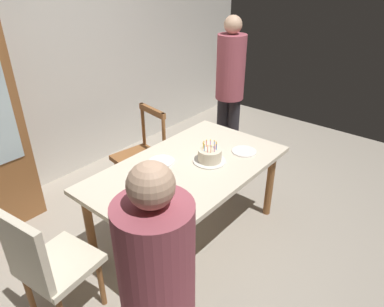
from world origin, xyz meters
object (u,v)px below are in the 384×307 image
(birthday_cake, at_px, (210,156))
(person_guest, at_px, (230,85))
(plate_near_guest, at_px, (244,151))
(person_celebrant, at_px, (159,301))
(dining_table, at_px, (188,175))
(chair_upholstered, at_px, (46,263))
(chair_spindle_back, at_px, (141,157))
(plate_near_celebrant, at_px, (169,202))
(plate_far_side, at_px, (162,161))

(birthday_cake, distance_m, person_guest, 1.34)
(plate_near_guest, relative_size, person_celebrant, 0.14)
(dining_table, bearing_deg, chair_upholstered, 173.91)
(plate_near_guest, bearing_deg, chair_upholstered, 168.63)
(person_celebrant, relative_size, person_guest, 0.92)
(chair_spindle_back, distance_m, person_guest, 1.30)
(birthday_cake, xyz_separation_m, chair_upholstered, (-1.42, 0.22, -0.26))
(dining_table, distance_m, plate_near_celebrant, 0.53)
(chair_upholstered, bearing_deg, plate_near_celebrant, -24.53)
(plate_near_guest, height_order, chair_spindle_back, chair_spindle_back)
(chair_upholstered, distance_m, person_celebrant, 1.06)
(dining_table, relative_size, chair_upholstered, 1.80)
(plate_near_celebrant, xyz_separation_m, chair_spindle_back, (0.67, 1.02, -0.28))
(dining_table, distance_m, chair_upholstered, 1.25)
(person_celebrant, bearing_deg, plate_far_side, 43.84)
(chair_upholstered, bearing_deg, person_celebrant, -87.51)
(plate_near_celebrant, xyz_separation_m, person_guest, (1.82, 0.74, 0.26))
(birthday_cake, height_order, chair_upholstered, chair_upholstered)
(birthday_cake, xyz_separation_m, plate_near_guest, (0.34, -0.13, -0.05))
(dining_table, xyz_separation_m, birthday_cake, (0.18, -0.09, 0.14))
(birthday_cake, bearing_deg, chair_spindle_back, 88.73)
(plate_near_guest, bearing_deg, plate_far_side, 143.62)
(chair_spindle_back, relative_size, person_celebrant, 0.59)
(chair_spindle_back, bearing_deg, person_guest, -13.83)
(plate_near_celebrant, relative_size, person_celebrant, 0.14)
(plate_far_side, relative_size, chair_spindle_back, 0.23)
(dining_table, relative_size, plate_far_side, 7.76)
(dining_table, bearing_deg, birthday_cake, -26.27)
(birthday_cake, bearing_deg, plate_near_guest, -21.62)
(dining_table, bearing_deg, plate_far_side, 111.19)
(plate_far_side, xyz_separation_m, plate_near_guest, (0.60, -0.44, 0.00))
(birthday_cake, height_order, plate_near_celebrant, birthday_cake)
(dining_table, bearing_deg, plate_near_guest, -23.26)
(plate_far_side, distance_m, person_celebrant, 1.55)
(chair_spindle_back, distance_m, chair_upholstered, 1.59)
(person_guest, bearing_deg, dining_table, -158.88)
(chair_spindle_back, height_order, person_celebrant, person_celebrant)
(dining_table, distance_m, birthday_cake, 0.24)
(plate_far_side, height_order, chair_upholstered, chair_upholstered)
(person_celebrant, bearing_deg, chair_upholstered, 92.49)
(person_celebrant, bearing_deg, dining_table, 35.32)
(birthday_cake, bearing_deg, plate_near_celebrant, -168.37)
(plate_far_side, bearing_deg, birthday_cake, -49.55)
(chair_spindle_back, xyz_separation_m, person_celebrant, (-1.40, -1.65, 0.46))
(dining_table, height_order, birthday_cake, birthday_cake)
(chair_spindle_back, xyz_separation_m, chair_upholstered, (-1.44, -0.67, 0.07))
(dining_table, distance_m, plate_far_side, 0.25)
(plate_near_guest, height_order, person_celebrant, person_celebrant)
(dining_table, bearing_deg, chair_spindle_back, 76.28)
(chair_upholstered, relative_size, person_guest, 0.54)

